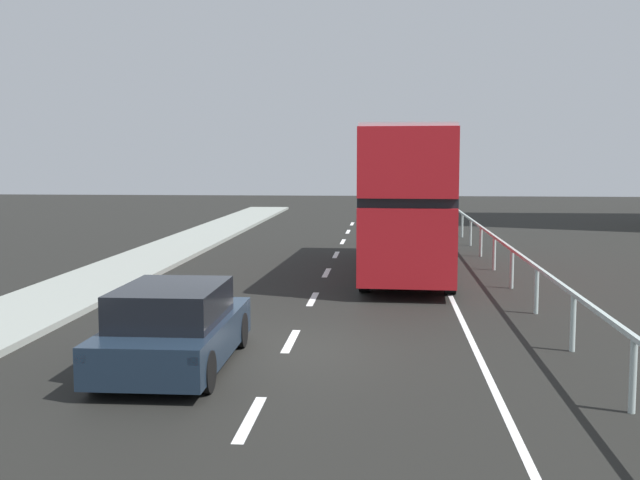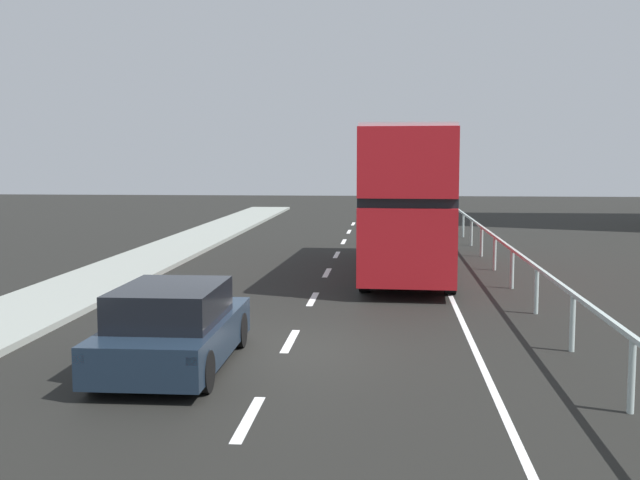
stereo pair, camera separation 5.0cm
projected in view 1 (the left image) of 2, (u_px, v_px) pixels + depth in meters
The scene contains 5 objects.
ground_plane at pixel (287, 352), 14.51m from camera, with size 74.47×120.00×0.10m, color black.
lane_paint_markings at pixel (400, 280), 22.69m from camera, with size 3.59×46.00×0.01m.
bridge_side_railing at pixel (503, 248), 22.90m from camera, with size 0.10×42.00×1.09m.
double_decker_bus_red at pixel (410, 197), 23.99m from camera, with size 2.89×10.73×4.35m.
hatchback_car_near at pixel (174, 328), 13.14m from camera, with size 1.89×4.28×1.41m.
Camera 1 is at (1.79, -14.12, 3.49)m, focal length 44.31 mm.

